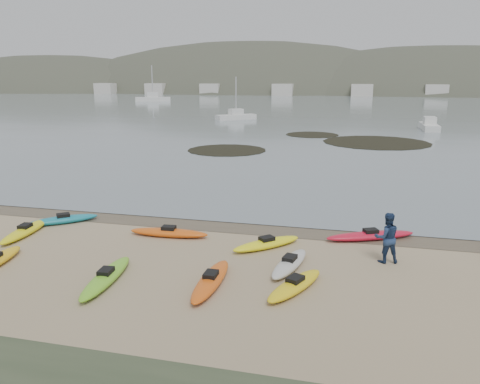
# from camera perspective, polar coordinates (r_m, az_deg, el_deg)

# --- Properties ---
(ground) EXTENTS (600.00, 600.00, 0.00)m
(ground) POSITION_cam_1_polar(r_m,az_deg,el_deg) (21.45, 0.00, -3.89)
(ground) COLOR tan
(ground) RESTS_ON ground
(wet_sand) EXTENTS (60.00, 60.00, 0.00)m
(wet_sand) POSITION_cam_1_polar(r_m,az_deg,el_deg) (21.17, -0.19, -4.12)
(wet_sand) COLOR brown
(wet_sand) RESTS_ON ground
(water) EXTENTS (1200.00, 1200.00, 0.00)m
(water) POSITION_cam_1_polar(r_m,az_deg,el_deg) (319.95, 13.10, 12.40)
(water) COLOR slate
(water) RESTS_ON ground
(kayaks) EXTENTS (20.66, 9.86, 0.34)m
(kayaks) POSITION_cam_1_polar(r_m,az_deg,el_deg) (17.93, -3.79, -7.00)
(kayaks) COLOR #E15A13
(kayaks) RESTS_ON ground
(person_east) EXTENTS (1.05, 0.91, 1.86)m
(person_east) POSITION_cam_1_polar(r_m,az_deg,el_deg) (17.68, 17.45, -5.33)
(person_east) COLOR navy
(person_east) RESTS_ON ground
(kelp_mats) EXTENTS (22.33, 19.97, 0.04)m
(kelp_mats) POSITION_cam_1_polar(r_m,az_deg,el_deg) (48.38, 10.85, 5.92)
(kelp_mats) COLOR black
(kelp_mats) RESTS_ON water
(moored_boats) EXTENTS (101.95, 83.30, 1.28)m
(moored_boats) POSITION_cam_1_polar(r_m,az_deg,el_deg) (105.44, 11.81, 10.38)
(moored_boats) COLOR silver
(moored_boats) RESTS_ON ground
(far_hills) EXTENTS (550.00, 135.00, 80.00)m
(far_hills) POSITION_cam_1_polar(r_m,az_deg,el_deg) (217.75, 22.89, 6.91)
(far_hills) COLOR #384235
(far_hills) RESTS_ON ground
(far_town) EXTENTS (199.00, 5.00, 4.00)m
(far_town) POSITION_cam_1_polar(r_m,az_deg,el_deg) (164.91, 14.38, 11.92)
(far_town) COLOR beige
(far_town) RESTS_ON ground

